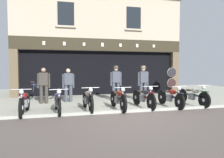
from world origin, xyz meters
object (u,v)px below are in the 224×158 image
motorcycle_right (171,97)px  advert_board_far (39,68)px  salesman_left (44,84)px  motorcycle_far_right (193,95)px  motorcycle_center (118,99)px  salesman_right (116,81)px  motorcycle_center_right (144,97)px  leaning_bicycle (37,92)px  assistant_far_right (143,81)px  advert_board_near (60,68)px  motorcycle_far_left (25,102)px  shopkeeper_center (68,84)px  tyre_sign_pole (172,78)px  motorcycle_center_left (88,99)px  motorcycle_left (58,101)px

motorcycle_right → advert_board_far: 7.38m
salesman_left → motorcycle_right: bearing=159.4°
motorcycle_far_right → motorcycle_center: bearing=-1.3°
salesman_left → salesman_right: size_ratio=0.94×
motorcycle_center_right → motorcycle_right: bearing=171.8°
leaning_bicycle → motorcycle_center: bearing=38.6°
motorcycle_center → motorcycle_far_right: size_ratio=0.94×
assistant_far_right → advert_board_near: (-3.91, 2.96, 0.66)m
motorcycle_far_left → salesman_left: (0.49, 2.09, 0.45)m
shopkeeper_center → tyre_sign_pole: 6.01m
salesman_right → leaning_bicycle: salesman_right is taller
motorcycle_center_right → tyre_sign_pole: (3.05, 3.13, 0.57)m
salesman_left → motorcycle_far_right: bearing=164.1°
motorcycle_center_left → tyre_sign_pole: 6.17m
motorcycle_center_right → motorcycle_far_right: 2.26m
salesman_right → advert_board_near: 3.77m
motorcycle_center_right → motorcycle_far_right: motorcycle_center_right is taller
motorcycle_center_left → shopkeeper_center: (-0.63, 2.17, 0.43)m
motorcycle_left → motorcycle_right: same height
motorcycle_center → shopkeeper_center: 2.94m
motorcycle_center_right → motorcycle_center_left: bearing=-3.3°
motorcycle_far_left → tyre_sign_pole: bearing=-156.9°
motorcycle_center → tyre_sign_pole: bearing=-143.3°
salesman_left → advert_board_near: (0.72, 2.61, 0.73)m
advert_board_near → motorcycle_center_left: bearing=-77.9°
salesman_right → leaning_bicycle: (-3.77, 1.32, -0.58)m
motorcycle_right → tyre_sign_pole: (1.91, 3.23, 0.58)m
motorcycle_center_left → advert_board_far: size_ratio=1.91×
motorcycle_right → advert_board_near: 6.56m
leaning_bicycle → motorcycle_left: bearing=11.8°
salesman_left → advert_board_near: bearing=-103.4°
motorcycle_far_left → leaning_bicycle: size_ratio=1.15×
motorcycle_left → salesman_left: 2.25m
motorcycle_center_left → shopkeeper_center: shopkeeper_center is taller
motorcycle_left → shopkeeper_center: (0.47, 2.27, 0.44)m
assistant_far_right → motorcycle_far_right: bearing=130.1°
motorcycle_center → salesman_right: 2.25m
assistant_far_right → motorcycle_center: bearing=42.0°
salesman_left → salesman_right: (3.36, 0.00, 0.07)m
motorcycle_left → salesman_right: (2.74, 2.12, 0.53)m
motorcycle_far_right → leaning_bicycle: bearing=-30.0°
motorcycle_far_left → motorcycle_center: 3.36m
motorcycle_center_right → salesman_right: (-0.61, 2.03, 0.52)m
motorcycle_center → salesman_left: salesman_left is taller
motorcycle_center_left → shopkeeper_center: bearing=-76.4°
motorcycle_left → advert_board_far: (-1.06, 4.73, 1.15)m
motorcycle_far_right → assistant_far_right: bearing=-49.8°
tyre_sign_pole → motorcycle_center_left: bearing=-149.5°
motorcycle_center_right → advert_board_near: size_ratio=2.15×
advert_board_near → advert_board_far: advert_board_far is taller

